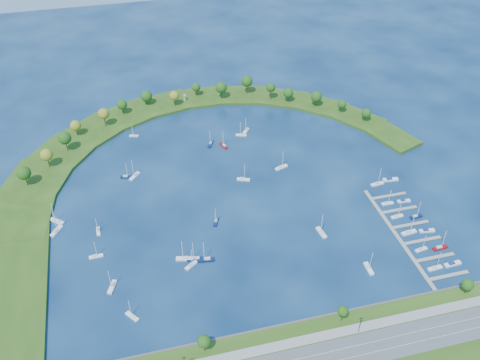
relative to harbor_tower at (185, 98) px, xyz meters
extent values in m
plane|color=#071D3F|center=(10.67, -115.23, -4.41)|extent=(700.00, 700.00, 0.00)
cube|color=#474442|center=(10.67, -217.73, -3.51)|extent=(420.00, 1.20, 1.80)
cube|color=gray|center=(10.67, -228.23, -2.75)|extent=(420.00, 5.00, 0.12)
cube|color=silver|center=(10.67, -236.73, -2.68)|extent=(420.00, 0.15, 0.02)
cylinder|color=#382314|center=(-29.33, -222.23, -0.19)|extent=(0.56, 0.56, 5.25)
sphere|color=#274611|center=(-29.33, -222.23, 3.64)|extent=(6.00, 6.00, 6.00)
cylinder|color=#382314|center=(35.67, -222.23, -0.01)|extent=(0.56, 0.56, 5.60)
sphere|color=#274611|center=(35.67, -222.23, 3.83)|extent=(5.20, 5.20, 5.20)
cylinder|color=#382314|center=(100.67, -222.23, -0.36)|extent=(0.56, 0.56, 4.90)
sphere|color=#274611|center=(100.67, -222.23, 3.29)|extent=(6.00, 6.00, 6.00)
cylinder|color=black|center=(40.67, -230.23, 2.19)|extent=(0.24, 0.24, 10.00)
cube|color=#284612|center=(-116.08, -107.41, -3.41)|extent=(43.73, 48.72, 2.00)
cube|color=#284612|center=(-108.16, -77.65, -3.41)|extent=(50.23, 54.30, 2.00)
cube|color=#284612|center=(-93.36, -50.65, -3.41)|extent=(54.07, 56.09, 2.00)
cube|color=#284612|center=(-72.53, -27.96, -3.41)|extent=(55.20, 54.07, 2.00)
cube|color=#284612|center=(-46.89, -10.90, -3.41)|extent=(53.65, 48.47, 2.00)
cube|color=#284612|center=(-17.92, -0.46, -3.41)|extent=(49.62, 39.75, 2.00)
cube|color=#284612|center=(12.70, 2.76, -3.41)|extent=(44.32, 29.96, 2.00)
cube|color=#284612|center=(43.21, -1.43, -3.41)|extent=(49.49, 38.05, 2.00)
cube|color=#284612|center=(71.84, -12.79, -3.41)|extent=(51.13, 44.12, 2.00)
cube|color=#284612|center=(96.92, -30.65, -3.41)|extent=(49.19, 47.96, 2.00)
cube|color=#284612|center=(117.02, -53.99, -3.41)|extent=(43.90, 49.49, 2.00)
cube|color=#284612|center=(130.95, -81.45, -3.41)|extent=(35.67, 48.74, 2.00)
cube|color=#284612|center=(-116.08, -162.82, -3.46)|extent=(36.00, 130.81, 1.90)
cylinder|color=#382314|center=(-111.82, -80.27, 1.48)|extent=(0.56, 0.56, 7.78)
sphere|color=#274611|center=(-111.82, -80.27, 7.07)|extent=(8.49, 8.49, 8.49)
cylinder|color=#382314|center=(-99.13, -63.87, 1.49)|extent=(0.56, 0.56, 7.81)
sphere|color=olive|center=(-99.13, -63.87, 7.01)|extent=(8.06, 8.06, 8.06)
cylinder|color=#382314|center=(-87.78, -48.19, 1.88)|extent=(0.56, 0.56, 8.58)
sphere|color=#274611|center=(-87.78, -48.19, 7.88)|extent=(8.55, 8.55, 8.55)
cylinder|color=#382314|center=(-81.18, -30.28, 0.81)|extent=(0.56, 0.56, 6.44)
sphere|color=olive|center=(-81.18, -30.28, 5.55)|extent=(7.61, 7.61, 7.61)
cylinder|color=#382314|center=(-61.38, -23.04, 2.02)|extent=(0.56, 0.56, 8.86)
sphere|color=olive|center=(-61.38, -23.04, 8.05)|extent=(7.97, 7.97, 7.97)
cylinder|color=#382314|center=(-47.70, -8.81, 0.74)|extent=(0.56, 0.56, 6.32)
sphere|color=#274611|center=(-47.70, -8.81, 5.40)|extent=(7.51, 7.51, 7.51)
cylinder|color=#382314|center=(-28.79, 0.52, 0.37)|extent=(0.56, 0.56, 5.57)
sphere|color=#274611|center=(-28.79, 0.52, 4.87)|extent=(8.58, 8.58, 8.58)
cylinder|color=#382314|center=(-8.58, -6.33, 1.13)|extent=(0.56, 0.56, 7.08)
sphere|color=olive|center=(-8.58, -6.33, 6.15)|extent=(7.40, 7.40, 7.40)
cylinder|color=#382314|center=(10.06, 4.71, 0.65)|extent=(0.56, 0.56, 6.13)
sphere|color=#274611|center=(10.06, 4.71, 5.05)|extent=(6.66, 6.66, 6.66)
cylinder|color=#382314|center=(28.01, -4.57, 1.53)|extent=(0.56, 0.56, 7.88)
sphere|color=#274611|center=(28.01, -4.57, 7.21)|extent=(8.74, 8.74, 8.74)
cylinder|color=#382314|center=(49.05, -2.11, 2.24)|extent=(0.56, 0.56, 9.30)
sphere|color=#274611|center=(49.05, -2.11, 8.64)|extent=(8.78, 8.78, 8.78)
cylinder|color=#382314|center=(64.53, -15.01, 2.03)|extent=(0.56, 0.56, 8.88)
sphere|color=#274611|center=(64.53, -15.01, 7.90)|extent=(7.15, 7.15, 7.15)
cylinder|color=#382314|center=(76.40, -21.98, 0.58)|extent=(0.56, 0.56, 6.00)
sphere|color=#274611|center=(76.40, -21.98, 5.12)|extent=(7.68, 7.68, 7.68)
cylinder|color=#382314|center=(94.65, -33.68, 0.83)|extent=(0.56, 0.56, 6.49)
sphere|color=#274611|center=(94.65, -33.68, 5.74)|extent=(8.34, 8.34, 8.34)
cylinder|color=#382314|center=(109.68, -47.27, 0.49)|extent=(0.56, 0.56, 5.82)
sphere|color=#274611|center=(109.68, -47.27, 4.68)|extent=(6.39, 6.39, 6.39)
cylinder|color=#382314|center=(121.98, -62.86, 0.20)|extent=(0.56, 0.56, 5.24)
sphere|color=#274611|center=(121.98, -62.86, 4.19)|extent=(6.84, 6.84, 6.84)
cylinder|color=gray|center=(0.00, 0.00, -0.20)|extent=(2.20, 2.20, 4.42)
cylinder|color=gray|center=(0.00, 0.00, 2.16)|extent=(2.60, 2.60, 0.30)
cube|color=gray|center=(88.67, -176.23, -4.06)|extent=(2.20, 82.00, 0.40)
cube|color=gray|center=(100.77, -209.23, -4.06)|extent=(22.00, 2.00, 0.40)
cylinder|color=#382314|center=(111.67, -209.23, -3.81)|extent=(0.36, 0.36, 1.60)
cube|color=gray|center=(100.77, -196.03, -4.06)|extent=(22.00, 2.00, 0.40)
cylinder|color=#382314|center=(111.67, -196.03, -3.81)|extent=(0.36, 0.36, 1.60)
cube|color=gray|center=(100.77, -182.83, -4.06)|extent=(22.00, 2.00, 0.40)
cylinder|color=#382314|center=(111.67, -182.83, -3.81)|extent=(0.36, 0.36, 1.60)
cube|color=gray|center=(100.77, -169.63, -4.06)|extent=(22.00, 2.00, 0.40)
cylinder|color=#382314|center=(111.67, -169.63, -3.81)|extent=(0.36, 0.36, 1.60)
cube|color=gray|center=(100.77, -156.43, -4.06)|extent=(22.00, 2.00, 0.40)
cylinder|color=#382314|center=(111.67, -156.43, -3.81)|extent=(0.36, 0.36, 1.60)
cube|color=gray|center=(100.77, -143.23, -4.06)|extent=(22.00, 2.00, 0.40)
cylinder|color=#382314|center=(111.67, -143.23, -3.81)|extent=(0.36, 0.36, 1.60)
cube|color=#0B1B45|center=(-17.80, -167.71, -3.87)|extent=(9.34, 3.79, 1.09)
cube|color=silver|center=(-16.90, -167.84, -2.94)|extent=(3.39, 2.21, 0.76)
cylinder|color=silver|center=(-18.52, -167.61, 2.80)|extent=(0.32, 0.32, 12.25)
cube|color=white|center=(-66.77, -174.11, -3.89)|extent=(5.54, 8.99, 1.05)
cube|color=silver|center=(-66.44, -173.30, -3.00)|extent=(2.73, 3.47, 0.73)
cylinder|color=silver|center=(-67.03, -174.76, 2.51)|extent=(0.32, 0.32, 11.76)
cube|color=white|center=(46.13, -99.77, -3.88)|extent=(9.19, 5.21, 1.06)
cube|color=silver|center=(45.30, -100.06, -2.98)|extent=(3.50, 2.65, 0.74)
cylinder|color=silver|center=(46.80, -99.54, 2.63)|extent=(0.32, 0.32, 11.96)
cube|color=white|center=(19.06, -105.86, -3.92)|extent=(8.50, 5.24, 0.99)
cube|color=silver|center=(18.30, -105.55, -3.08)|extent=(3.28, 2.58, 0.69)
cylinder|color=silver|center=(19.67, -106.11, 2.13)|extent=(0.32, 0.32, 11.12)
cube|color=white|center=(-43.03, -38.06, -4.03)|extent=(6.73, 3.48, 0.78)
cube|color=silver|center=(-42.40, -38.23, -3.36)|extent=(2.53, 1.83, 0.54)
cylinder|color=silver|center=(-43.53, -37.92, 0.74)|extent=(0.32, 0.32, 8.75)
cube|color=white|center=(35.14, -51.77, -3.95)|extent=(6.47, 7.52, 0.94)
cube|color=silver|center=(35.61, -51.15, -3.15)|extent=(2.87, 3.10, 0.66)
cylinder|color=silver|center=(34.76, -52.27, 1.79)|extent=(0.32, 0.32, 10.53)
cube|color=white|center=(-28.49, -164.10, -3.88)|extent=(9.28, 4.74, 1.07)
cube|color=silver|center=(-27.63, -164.33, -2.97)|extent=(3.48, 2.50, 0.75)
cylinder|color=silver|center=(-29.18, -163.92, 2.69)|extent=(0.32, 0.32, 12.07)
cube|color=white|center=(62.80, -194.78, -3.89)|extent=(2.74, 8.79, 1.05)
cube|color=silver|center=(62.83, -193.91, -3.00)|extent=(1.81, 3.11, 0.73)
cylinder|color=silver|center=(62.78, -195.47, 2.51)|extent=(0.32, 0.32, 11.76)
cube|color=white|center=(-25.82, -169.55, -3.95)|extent=(7.60, 6.25, 0.93)
cube|color=silver|center=(-26.45, -170.00, -3.16)|extent=(3.10, 2.81, 0.65)
cylinder|color=silver|center=(-25.31, -169.20, 1.76)|extent=(0.32, 0.32, 10.48)
cube|color=white|center=(-47.00, -85.46, -3.87)|extent=(7.92, 8.46, 1.09)
cube|color=silver|center=(-46.39, -84.78, -2.95)|extent=(3.44, 3.55, 0.76)
cylinder|color=silver|center=(-47.48, -86.00, 2.79)|extent=(0.32, 0.32, 12.24)
cube|color=white|center=(30.42, -56.12, -3.97)|extent=(7.74, 4.24, 0.90)
cube|color=silver|center=(31.14, -56.34, -3.21)|extent=(2.93, 2.18, 0.63)
cylinder|color=silver|center=(29.86, -55.94, 1.52)|extent=(0.32, 0.32, 10.07)
cube|color=white|center=(-58.75, -194.71, -3.95)|extent=(6.34, 7.40, 0.92)
cube|color=silver|center=(-58.29, -195.32, -3.17)|extent=(2.82, 3.04, 0.64)
cylinder|color=silver|center=(-59.12, -194.22, 1.67)|extent=(0.32, 0.32, 10.34)
cube|color=#0B1B45|center=(7.08, -61.96, -3.93)|extent=(5.55, 8.32, 0.98)
cube|color=silver|center=(7.43, -61.23, -3.10)|extent=(2.66, 3.26, 0.68)
cylinder|color=silver|center=(6.80, -62.55, 2.05)|extent=(0.32, 0.32, 10.98)
cube|color=#0B1B45|center=(-23.17, -165.70, -3.90)|extent=(8.87, 3.86, 1.03)
cube|color=silver|center=(-22.32, -165.84, -3.02)|extent=(3.25, 2.18, 0.72)
cylinder|color=silver|center=(-23.84, -165.58, 2.41)|extent=(0.32, 0.32, 11.59)
cube|color=maroon|center=(15.44, -65.98, -3.93)|extent=(4.60, 8.34, 0.96)
cube|color=silver|center=(15.69, -66.74, -3.11)|extent=(2.36, 3.16, 0.68)
cylinder|color=silver|center=(15.24, -65.37, 1.97)|extent=(0.32, 0.32, 10.85)
cube|color=#0B1B45|center=(-6.24, -140.13, -3.98)|extent=(4.56, 7.54, 0.88)
cube|color=silver|center=(-5.97, -139.45, -3.23)|extent=(2.26, 2.90, 0.61)
cylinder|color=silver|center=(-6.45, -140.67, 1.39)|extent=(0.32, 0.32, 9.86)
cube|color=white|center=(-73.65, -150.67, -3.97)|extent=(7.51, 2.43, 0.89)
cube|color=silver|center=(-74.39, -150.70, -3.21)|extent=(2.66, 1.58, 0.62)
cylinder|color=silver|center=(-73.06, -150.64, 1.48)|extent=(0.32, 0.32, 10.01)
cube|color=white|center=(-94.33, -117.04, -3.86)|extent=(8.60, 7.94, 1.10)
cube|color=silver|center=(-93.63, -117.64, -2.93)|extent=(3.60, 3.46, 0.77)
cylinder|color=silver|center=(-94.88, -116.56, 2.87)|extent=(0.32, 0.32, 12.37)
cube|color=#0B1B45|center=(-51.97, -84.96, -3.94)|extent=(8.21, 3.91, 0.95)
cube|color=silver|center=(-52.74, -84.78, -3.13)|extent=(3.04, 2.13, 0.66)
cylinder|color=silver|center=(-51.35, -85.10, 1.88)|extent=(0.32, 0.32, 10.68)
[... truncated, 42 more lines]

